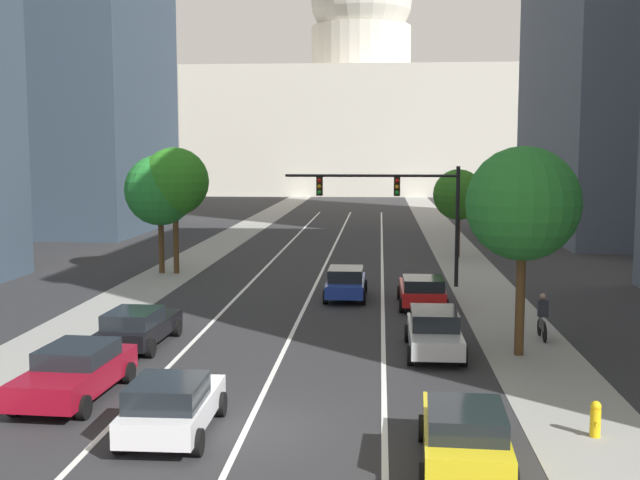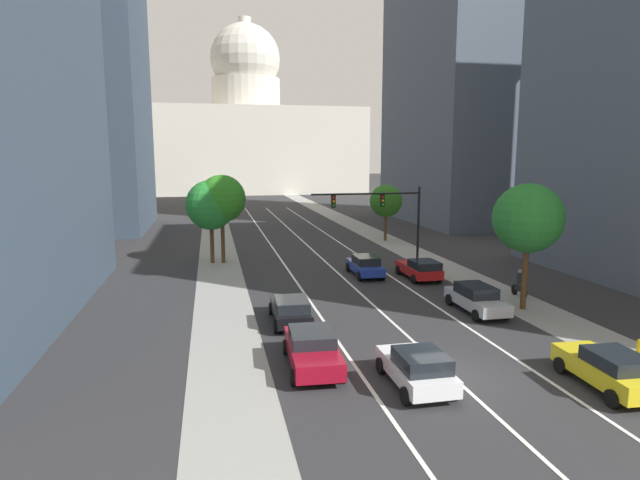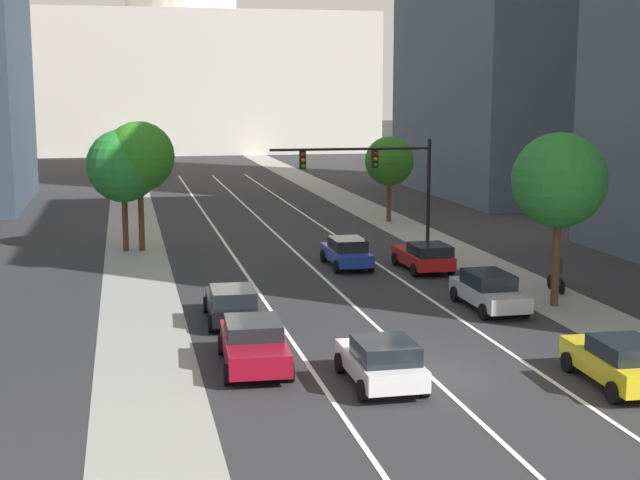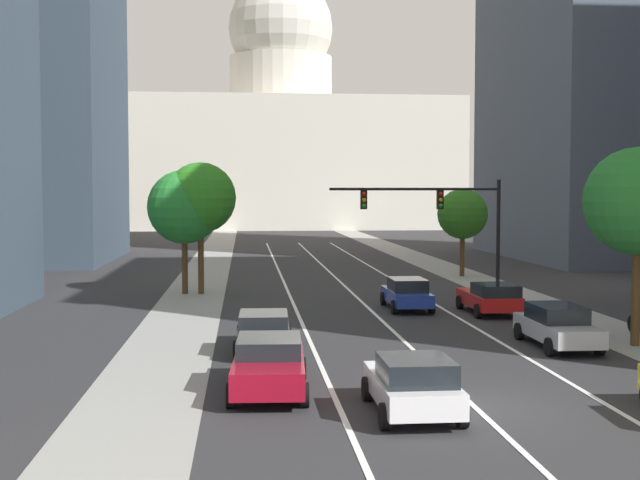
% 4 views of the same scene
% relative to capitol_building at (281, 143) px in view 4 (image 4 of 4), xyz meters
% --- Properties ---
extents(ground_plane, '(400.00, 400.00, 0.00)m').
position_rel_capitol_building_xyz_m(ground_plane, '(0.00, -72.83, -13.32)').
color(ground_plane, '#2B2B2D').
extents(sidewalk_left, '(3.29, 130.00, 0.01)m').
position_rel_capitol_building_xyz_m(sidewalk_left, '(-8.59, -77.83, -13.32)').
color(sidewalk_left, gray).
rests_on(sidewalk_left, ground).
extents(sidewalk_right, '(3.29, 130.00, 0.01)m').
position_rel_capitol_building_xyz_m(sidewalk_right, '(8.59, -77.83, -13.32)').
color(sidewalk_right, gray).
rests_on(sidewalk_right, ground).
extents(lane_stripe_left, '(0.16, 90.00, 0.01)m').
position_rel_capitol_building_xyz_m(lane_stripe_left, '(-3.47, -87.83, -13.31)').
color(lane_stripe_left, white).
rests_on(lane_stripe_left, ground).
extents(lane_stripe_center, '(0.16, 90.00, 0.01)m').
position_rel_capitol_building_xyz_m(lane_stripe_center, '(0.00, -87.83, -13.31)').
color(lane_stripe_center, white).
rests_on(lane_stripe_center, ground).
extents(lane_stripe_right, '(0.16, 90.00, 0.01)m').
position_rel_capitol_building_xyz_m(lane_stripe_right, '(3.47, -87.83, -13.31)').
color(lane_stripe_right, white).
rests_on(lane_stripe_right, ground).
extents(capitol_building, '(53.84, 26.97, 40.82)m').
position_rel_capitol_building_xyz_m(capitol_building, '(0.00, 0.00, 0.00)').
color(capitol_building, beige).
rests_on(capitol_building, ground).
extents(car_crimson, '(2.30, 4.87, 1.50)m').
position_rel_capitol_building_xyz_m(car_crimson, '(-5.21, -110.85, -12.54)').
color(car_crimson, maroon).
rests_on(car_crimson, ground).
extents(car_silver, '(1.95, 4.72, 1.51)m').
position_rel_capitol_building_xyz_m(car_silver, '(5.21, -105.02, -12.54)').
color(car_silver, '#B2B5BA').
rests_on(car_silver, ground).
extents(car_red, '(2.12, 4.46, 1.46)m').
position_rel_capitol_building_xyz_m(car_red, '(5.21, -96.89, -12.56)').
color(car_red, red).
rests_on(car_red, ground).
extents(car_blue, '(1.96, 4.53, 1.48)m').
position_rel_capitol_building_xyz_m(car_blue, '(1.74, -95.07, -12.55)').
color(car_blue, '#1E389E').
rests_on(car_blue, ground).
extents(car_black, '(2.11, 4.70, 1.44)m').
position_rel_capitol_building_xyz_m(car_black, '(-5.21, -104.96, -12.57)').
color(car_black, black).
rests_on(car_black, ground).
extents(car_white, '(2.06, 4.07, 1.50)m').
position_rel_capitol_building_xyz_m(car_white, '(-1.74, -113.56, -12.55)').
color(car_white, silver).
rests_on(car_white, ground).
extents(traffic_signal_mast, '(8.90, 0.39, 6.17)m').
position_rel_capitol_building_xyz_m(traffic_signal_mast, '(4.32, -91.41, -8.83)').
color(traffic_signal_mast, black).
rests_on(traffic_signal_mast, ground).
extents(cyclist, '(0.36, 1.70, 1.72)m').
position_rel_capitol_building_xyz_m(cyclist, '(9.34, -102.69, -12.47)').
color(cyclist, black).
rests_on(cyclist, ground).
extents(street_tree_mid_left, '(3.84, 3.84, 7.14)m').
position_rel_capitol_building_xyz_m(street_tree_mid_left, '(-8.22, -88.06, -8.12)').
color(street_tree_mid_left, '#51381E').
rests_on(street_tree_mid_left, ground).
extents(street_tree_near_left, '(4.00, 4.00, 6.73)m').
position_rel_capitol_building_xyz_m(street_tree_near_left, '(-9.10, -87.98, -8.61)').
color(street_tree_near_left, '#51381E').
rests_on(street_tree_near_left, ground).
extents(street_tree_far_right, '(3.30, 3.30, 5.76)m').
position_rel_capitol_building_xyz_m(street_tree_far_right, '(8.39, -79.92, -9.24)').
color(street_tree_far_right, '#51381E').
rests_on(street_tree_far_right, ground).
extents(street_tree_near_right, '(3.86, 3.86, 7.13)m').
position_rel_capitol_building_xyz_m(street_tree_near_right, '(8.09, -105.04, -8.15)').
color(street_tree_near_right, '#51381E').
rests_on(street_tree_near_right, ground).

